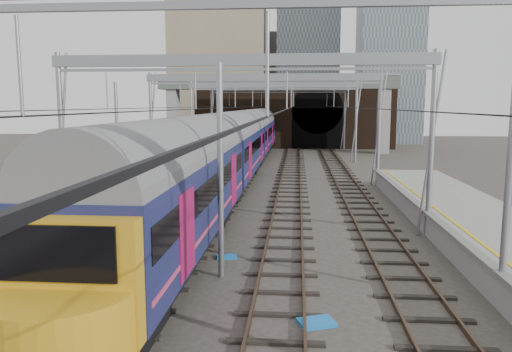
# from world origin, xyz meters

# --- Properties ---
(ground) EXTENTS (160.00, 160.00, 0.00)m
(ground) POSITION_xyz_m (0.00, 0.00, 0.00)
(ground) COLOR #38332D
(ground) RESTS_ON ground
(tracks) EXTENTS (14.40, 80.00, 0.22)m
(tracks) POSITION_xyz_m (0.00, 15.00, 0.02)
(tracks) COLOR #4C3828
(tracks) RESTS_ON ground
(overhead_line) EXTENTS (16.80, 80.00, 8.00)m
(overhead_line) POSITION_xyz_m (0.00, 21.49, 6.57)
(overhead_line) COLOR gray
(overhead_line) RESTS_ON ground
(retaining_wall) EXTENTS (28.00, 2.75, 9.00)m
(retaining_wall) POSITION_xyz_m (1.40, 51.93, 4.33)
(retaining_wall) COLOR #302015
(retaining_wall) RESTS_ON ground
(overbridge) EXTENTS (28.00, 3.00, 9.25)m
(overbridge) POSITION_xyz_m (0.00, 46.00, 7.27)
(overbridge) COLOR gray
(overbridge) RESTS_ON ground
(city_skyline) EXTENTS (37.50, 27.50, 60.00)m
(city_skyline) POSITION_xyz_m (2.73, 70.48, 17.09)
(city_skyline) COLOR tan
(city_skyline) RESTS_ON ground
(train_main) EXTENTS (3.11, 71.90, 5.25)m
(train_main) POSITION_xyz_m (-2.00, 30.82, 2.68)
(train_main) COLOR black
(train_main) RESTS_ON ground
(train_second) EXTENTS (2.70, 62.51, 4.68)m
(train_second) POSITION_xyz_m (-6.00, 38.78, 2.43)
(train_second) COLOR black
(train_second) RESTS_ON ground
(signal_near_left) EXTENTS (0.38, 0.47, 4.85)m
(signal_near_left) POSITION_xyz_m (-2.79, 3.90, 3.06)
(signal_near_left) COLOR black
(signal_near_left) RESTS_ON ground
(signal_near_centre) EXTENTS (0.35, 0.46, 4.60)m
(signal_near_centre) POSITION_xyz_m (-1.54, -2.76, 2.92)
(signal_near_centre) COLOR black
(signal_near_centre) RESTS_ON ground
(equip_cover_a) EXTENTS (0.82, 0.65, 0.09)m
(equip_cover_a) POSITION_xyz_m (-0.11, 4.04, 0.04)
(equip_cover_a) COLOR blue
(equip_cover_a) RESTS_ON ground
(equip_cover_b) EXTENTS (1.07, 0.84, 0.11)m
(equip_cover_b) POSITION_xyz_m (-1.68, 1.13, 0.06)
(equip_cover_b) COLOR blue
(equip_cover_b) RESTS_ON ground
(equip_cover_c) EXTENTS (1.09, 0.93, 0.11)m
(equip_cover_c) POSITION_xyz_m (3.03, -1.42, 0.05)
(equip_cover_c) COLOR blue
(equip_cover_c) RESTS_ON ground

